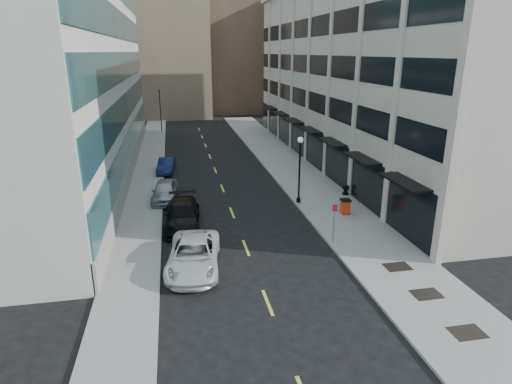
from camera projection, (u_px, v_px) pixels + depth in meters
name	position (u px, v px, depth m)	size (l,w,h in m)	color
ground	(278.00, 328.00, 18.23)	(160.00, 160.00, 0.00)	black
sidewalk_right	(306.00, 183.00, 38.22)	(5.00, 80.00, 0.15)	gray
sidewalk_left	(145.00, 192.00, 35.67)	(3.00, 80.00, 0.15)	gray
building_right	(377.00, 74.00, 43.67)	(15.30, 46.50, 18.25)	beige
building_left	(29.00, 66.00, 37.38)	(16.14, 46.00, 20.00)	beige
skyline_tan_near	(167.00, 35.00, 76.52)	(14.00, 18.00, 28.00)	#7D6952
skyline_brown	(230.00, 20.00, 81.49)	(12.00, 16.00, 34.00)	brown
skyline_tan_far	(117.00, 53.00, 84.96)	(12.00, 14.00, 22.00)	#7D6952
skyline_stone	(288.00, 58.00, 79.91)	(10.00, 14.00, 20.00)	beige
grate_near	(467.00, 332.00, 17.70)	(1.40, 1.00, 0.01)	black
grate_mid	(427.00, 294.00, 20.50)	(1.40, 1.00, 0.01)	black
grate_far	(397.00, 267.00, 23.11)	(1.40, 1.00, 0.01)	black
road_centerline	(227.00, 199.00, 34.08)	(0.15, 68.20, 0.01)	#D8CC4C
traffic_signal	(159.00, 93.00, 60.19)	(0.66, 0.66, 6.98)	black
car_white_van	(194.00, 255.00, 22.99)	(2.67, 5.80, 1.61)	silver
car_black_pickup	(182.00, 215.00, 28.60)	(2.32, 5.72, 1.66)	black
car_silver_sedan	(165.00, 191.00, 33.57)	(1.88, 4.67, 1.59)	#9EA0A7
car_blue_sedan	(166.00, 166.00, 41.45)	(1.45, 4.17, 1.37)	#131E49
trash_bin	(345.00, 206.00, 30.52)	(0.71, 0.77, 1.09)	red
lamppost	(300.00, 164.00, 32.06)	(0.43, 0.43, 5.22)	black
sign_post	(334.00, 217.00, 25.58)	(0.29, 0.14, 2.62)	slate
urn_planter	(346.00, 189.00, 34.67)	(0.59, 0.59, 0.81)	black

